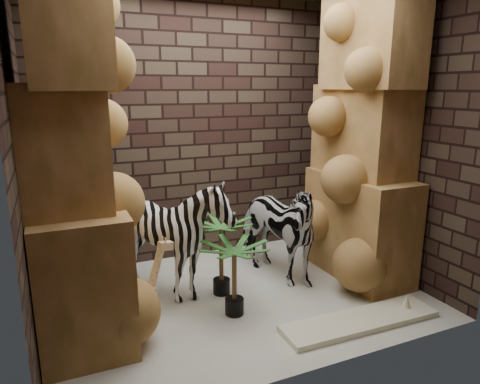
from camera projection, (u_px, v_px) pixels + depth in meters
name	position (u px, v px, depth m)	size (l,w,h in m)	color
floor	(238.00, 297.00, 4.22)	(3.50, 3.50, 0.00)	white
wall_back	(194.00, 131.00, 4.97)	(3.50, 3.50, 0.00)	black
wall_front	(315.00, 167.00, 2.75)	(3.50, 3.50, 0.00)	black
wall_left	(20.00, 157.00, 3.18)	(3.00, 3.00, 0.00)	black
wall_right	(389.00, 136.00, 4.55)	(3.00, 3.00, 0.00)	black
rock_pillar_left	(70.00, 154.00, 3.32)	(0.68, 1.30, 3.00)	tan
rock_pillar_right	(364.00, 137.00, 4.42)	(0.58, 1.25, 3.00)	tan
zebra_right	(273.00, 220.00, 4.51)	(0.58, 1.08, 1.28)	white
zebra_left	(174.00, 244.00, 4.10)	(0.98, 1.21, 1.10)	white
giraffe_toy	(139.00, 288.00, 3.52)	(0.41, 0.14, 0.80)	#EAC489
palm_front	(221.00, 256.00, 4.21)	(0.36, 0.36, 0.78)	#2E7121
palm_back	(234.00, 279.00, 3.83)	(0.36, 0.36, 0.69)	#2E7121
surfboard	(360.00, 321.00, 3.74)	(1.44, 0.35, 0.05)	#FFFBCE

